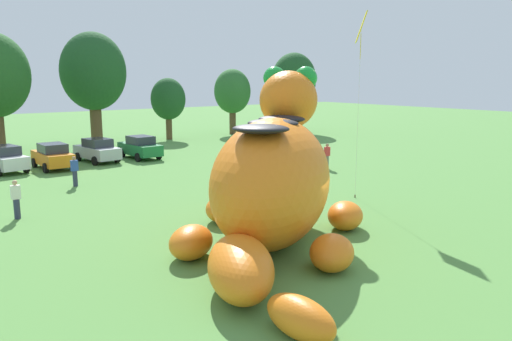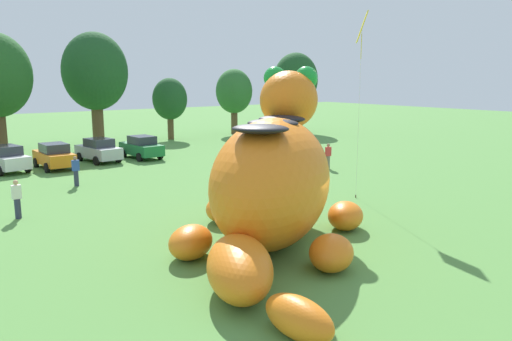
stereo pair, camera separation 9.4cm
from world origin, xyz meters
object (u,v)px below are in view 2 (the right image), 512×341
Objects in this scene: giant_inflatable_creature at (273,180)px; spectator_wandering at (328,156)px; spectator_near_inflatable at (76,171)px; car_silver at (99,150)px; spectator_by_cars at (235,153)px; car_orange at (54,156)px; spectator_mid_field at (17,199)px; car_green at (142,147)px; tethered_flying_kite at (362,30)px; car_white at (5,159)px.

spectator_wandering is (12.49, 9.73, -1.52)m from giant_inflatable_creature.
giant_inflatable_creature is at bearing -79.10° from spectator_near_inflatable.
car_silver is 2.52× the size of spectator_by_cars.
car_orange reaches higher than spectator_by_cars.
giant_inflatable_creature is at bearing -52.95° from spectator_mid_field.
car_green is 10.01m from spectator_near_inflatable.
giant_inflatable_creature is 10.20m from tethered_flying_kite.
tethered_flying_kite reaches higher than giant_inflatable_creature.
giant_inflatable_creature is 2.67× the size of car_silver.
tethered_flying_kite reaches higher than spectator_near_inflatable.
car_green is 2.46× the size of spectator_wandering.
tethered_flying_kite is (7.78, 2.97, 5.88)m from giant_inflatable_creature.
car_silver is 14.97m from spectator_mid_field.
car_white reaches higher than spectator_by_cars.
spectator_mid_field is 16.31m from spectator_by_cars.
car_silver reaches higher than spectator_by_cars.
car_silver is at bearing 15.58° from car_orange.
tethered_flying_kite is (6.62, -18.75, 7.40)m from car_silver.
car_green is (9.39, -0.09, 0.00)m from car_white.
spectator_wandering is at bearing -51.31° from spectator_by_cars.
car_white is 1.05× the size of car_orange.
tethered_flying_kite is at bearing -124.82° from spectator_wandering.
spectator_by_cars is 0.19× the size of tethered_flying_kite.
car_white is 23.69m from tethered_flying_kite.
spectator_by_cars is at bearing 20.56° from spectator_mid_field.
tethered_flying_kite is (14.65, -6.12, 7.40)m from spectator_mid_field.
car_white is 2.55× the size of spectator_mid_field.
car_silver is at bearing 57.55° from spectator_mid_field.
car_orange is 6.52m from spectator_near_inflatable.
spectator_near_inflatable is 17.15m from tethered_flying_kite.
car_silver is 3.18m from car_green.
tethered_flying_kite is (9.97, -17.82, 7.40)m from car_orange.
car_orange is at bearing -174.95° from car_green.
tethered_flying_kite is at bearing -93.02° from spectator_by_cars.
spectator_mid_field is 19.36m from spectator_wandering.
car_silver is at bearing 62.18° from spectator_near_inflatable.
car_white reaches higher than spectator_near_inflatable.
car_silver is at bearing 173.53° from car_green.
spectator_wandering is at bearing -33.75° from car_white.
car_white is 15.01m from spectator_by_cars.
tethered_flying_kite is (10.54, -11.32, 7.40)m from spectator_near_inflatable.
car_orange is 2.43× the size of spectator_mid_field.
spectator_near_inflatable is at bearing 51.68° from spectator_mid_field.
spectator_mid_field is (-6.86, 9.09, -1.52)m from giant_inflatable_creature.
spectator_mid_field is at bearing 157.32° from tethered_flying_kite.
spectator_mid_field is (-8.03, -12.63, -0.01)m from car_silver.
giant_inflatable_creature reaches higher than car_orange.
spectator_near_inflatable is (2.30, -7.16, -0.01)m from car_white.
spectator_near_inflatable is at bearing -135.06° from car_green.
car_green reaches higher than spectator_mid_field.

